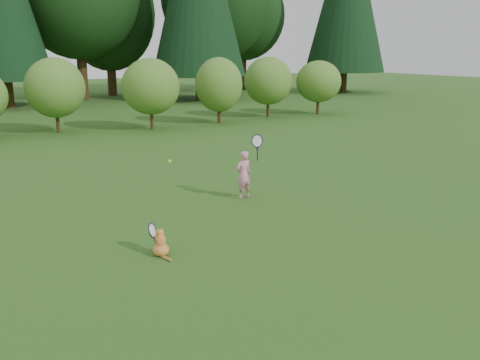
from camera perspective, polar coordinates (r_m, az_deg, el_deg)
ground at (r=9.62m, az=1.45°, el=-5.18°), size 100.00×100.00×0.00m
shrub_row at (r=21.30m, az=-17.90°, el=8.51°), size 28.00×3.00×2.80m
child at (r=11.41m, az=0.44°, el=0.70°), size 0.59×0.37×1.54m
cat at (r=8.44m, az=-8.50°, el=-6.49°), size 0.39×0.64×0.59m
tennis_ball at (r=10.48m, az=-7.51°, el=1.98°), size 0.07×0.07×0.07m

